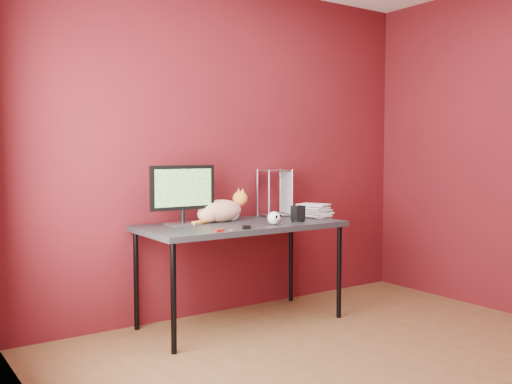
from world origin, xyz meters
TOP-DOWN VIEW (x-y plane):
  - room at (0.00, 0.00)m, footprint 3.52×3.52m
  - desk at (-0.15, 1.37)m, footprint 1.50×0.70m
  - monitor at (-0.55, 1.52)m, footprint 0.50×0.16m
  - cat at (-0.23, 1.53)m, footprint 0.52×0.21m
  - skull_mug at (-0.00, 1.16)m, footprint 0.10×0.10m
  - speaker at (0.27, 1.22)m, footprint 0.10×0.10m
  - book_stack at (0.48, 1.38)m, footprint 0.26×0.29m
  - wire_rack at (0.34, 1.62)m, footprint 0.24×0.20m
  - pocket_knife at (-0.51, 1.08)m, footprint 0.08×0.04m
  - black_gadget at (-0.29, 1.08)m, footprint 0.06×0.04m
  - washer at (-0.41, 1.09)m, footprint 0.04×0.04m

SIDE VIEW (x-z plane):
  - desk at x=-0.15m, z-range 0.32..1.07m
  - washer at x=-0.41m, z-range 0.75..0.75m
  - pocket_knife at x=-0.51m, z-range 0.75..0.76m
  - black_gadget at x=-0.29m, z-range 0.75..0.78m
  - skull_mug at x=0.00m, z-range 0.75..0.85m
  - speaker at x=0.27m, z-range 0.75..0.87m
  - cat at x=-0.23m, z-range 0.71..0.96m
  - wire_rack at x=0.34m, z-range 0.75..1.13m
  - monitor at x=-0.55m, z-range 0.78..1.20m
  - book_stack at x=0.48m, z-range 0.75..1.94m
  - room at x=0.00m, z-range 0.14..2.75m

